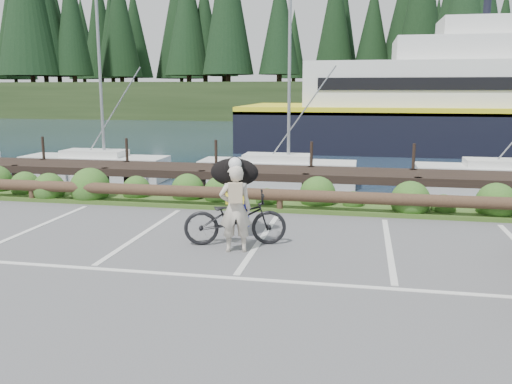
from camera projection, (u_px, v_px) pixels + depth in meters
ground at (240, 271)px, 9.38m from camera, size 72.00×72.00×0.00m
harbor_backdrop at (353, 109)px, 84.87m from camera, size 170.00×160.00×30.00m
vegetation_strip at (284, 205)px, 14.48m from camera, size 34.00×1.60×0.10m
log_rail at (280, 212)px, 13.82m from camera, size 32.00×0.30×0.60m
bicycle at (235, 218)px, 10.86m from camera, size 2.17×1.19×1.08m
cyclist at (235, 209)px, 10.34m from camera, size 0.70×0.54×1.70m
dog at (234, 172)px, 11.35m from camera, size 0.74×1.12×0.59m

